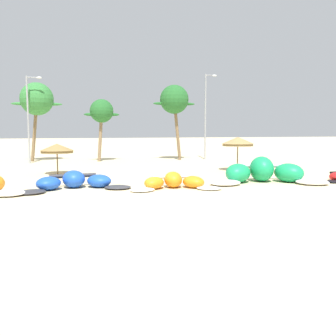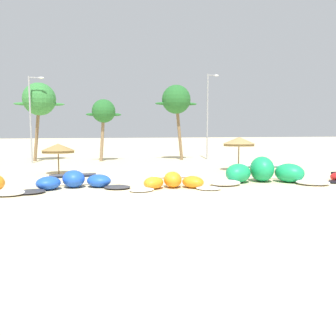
# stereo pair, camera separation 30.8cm
# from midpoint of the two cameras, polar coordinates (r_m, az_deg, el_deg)

# --- Properties ---
(ground_plane) EXTENTS (260.00, 260.00, 0.00)m
(ground_plane) POSITION_cam_midpoint_polar(r_m,az_deg,el_deg) (22.38, -3.79, -3.21)
(ground_plane) COLOR beige
(kite_left) EXTENTS (6.94, 3.50, 1.09)m
(kite_left) POSITION_cam_midpoint_polar(r_m,az_deg,el_deg) (22.89, -15.03, -2.13)
(kite_left) COLOR #333338
(kite_left) RESTS_ON ground
(kite_left_of_center) EXTENTS (5.83, 2.93, 1.00)m
(kite_left_of_center) POSITION_cam_midpoint_polar(r_m,az_deg,el_deg) (22.20, 0.54, -2.26)
(kite_left_of_center) COLOR white
(kite_left_of_center) RESTS_ON ground
(kite_center) EXTENTS (8.20, 4.61, 1.76)m
(kite_center) POSITION_cam_midpoint_polar(r_m,az_deg,el_deg) (25.50, 14.59, -0.71)
(kite_center) COLOR white
(kite_center) RESTS_ON ground
(beach_umbrella_near_van) EXTENTS (2.66, 2.66, 2.49)m
(beach_umbrella_near_van) POSITION_cam_midpoint_polar(r_m,az_deg,el_deg) (30.34, -17.51, 3.00)
(beach_umbrella_near_van) COLOR brown
(beach_umbrella_near_van) RESTS_ON ground
(beach_umbrella_middle) EXTENTS (2.78, 2.78, 2.98)m
(beach_umbrella_middle) POSITION_cam_midpoint_polar(r_m,az_deg,el_deg) (31.96, 10.76, 4.17)
(beach_umbrella_middle) COLOR brown
(beach_umbrella_middle) RESTS_ON ground
(palm_left) EXTENTS (5.52, 3.68, 8.87)m
(palm_left) POSITION_cam_midpoint_polar(r_m,az_deg,el_deg) (43.66, -20.33, 10.15)
(palm_left) COLOR brown
(palm_left) RESTS_ON ground
(palm_left_of_gap) EXTENTS (3.96, 2.64, 7.03)m
(palm_left_of_gap) POSITION_cam_midpoint_polar(r_m,az_deg,el_deg) (41.63, -10.72, 8.73)
(palm_left_of_gap) COLOR #7F6647
(palm_left_of_gap) RESTS_ON ground
(palm_center_left) EXTENTS (5.07, 3.38, 8.83)m
(palm_center_left) POSITION_cam_midpoint_polar(r_m,az_deg,el_deg) (42.90, 0.80, 10.73)
(palm_center_left) COLOR brown
(palm_center_left) RESTS_ON ground
(lamppost_west_center) EXTENTS (1.63, 0.24, 9.24)m
(lamppost_west_center) POSITION_cam_midpoint_polar(r_m,az_deg,el_deg) (41.33, -21.39, 7.83)
(lamppost_west_center) COLOR gray
(lamppost_west_center) RESTS_ON ground
(lamppost_east_center) EXTENTS (1.46, 0.24, 10.24)m
(lamppost_east_center) POSITION_cam_midpoint_polar(r_m,az_deg,el_deg) (44.12, 5.88, 8.72)
(lamppost_east_center) COLOR gray
(lamppost_east_center) RESTS_ON ground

